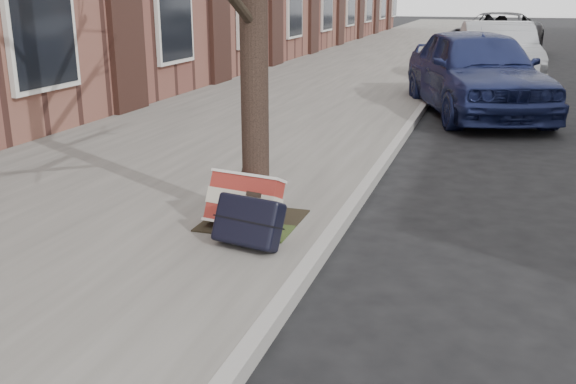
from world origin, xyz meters
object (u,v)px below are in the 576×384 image
(suitcase_red, at_px, (244,201))
(car_near_front, at_px, (476,71))
(car_near_mid, at_px, (497,54))
(suitcase_navy, at_px, (248,221))

(suitcase_red, relative_size, car_near_front, 0.14)
(car_near_front, height_order, car_near_mid, car_near_front)
(suitcase_red, bearing_deg, suitcase_navy, -54.26)
(car_near_front, bearing_deg, suitcase_navy, -119.76)
(suitcase_navy, relative_size, car_near_mid, 0.13)
(suitcase_red, distance_m, suitcase_navy, 0.45)
(suitcase_navy, bearing_deg, car_near_front, 90.76)
(car_near_front, xyz_separation_m, car_near_mid, (0.32, 4.20, -0.04))
(suitcase_navy, xyz_separation_m, car_near_mid, (1.79, 11.78, 0.40))
(suitcase_navy, distance_m, car_near_front, 7.74)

